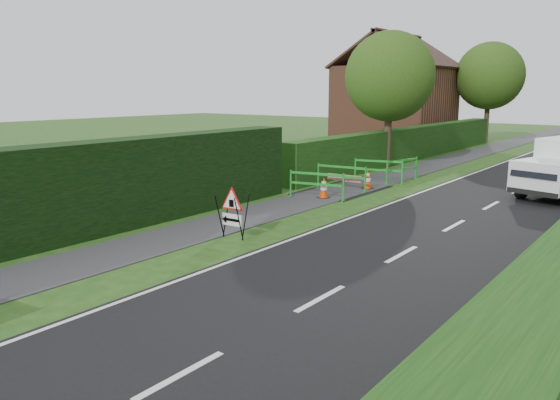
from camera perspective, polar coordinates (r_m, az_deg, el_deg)
The scene contains 16 objects.
ground at distance 11.17m, azimuth -9.58°, elevation -8.84°, with size 120.00×120.00×0.00m, color #1C4413.
footpath at distance 43.62m, azimuth 23.01°, elevation 5.48°, with size 2.00×90.00×0.02m, color #2D2D30.
hedge_west_near at distance 15.06m, azimuth -22.78°, elevation -4.25°, with size 1.10×18.00×2.50m, color black.
hedge_west_far at distance 31.99m, azimuth 13.61°, elevation 4.21°, with size 1.00×24.00×1.80m, color #14380F.
house_west at distance 41.13m, azimuth 11.92°, elevation 9.87°, with size 7.50×7.40×7.88m.
tree_nw at distance 27.97m, azimuth 11.41°, elevation 12.52°, with size 4.40×4.40×6.70m.
tree_fw at distance 42.92m, azimuth 21.06°, elevation 12.00°, with size 4.80×4.80×7.24m.
triangle_sign at distance 14.19m, azimuth -5.16°, elevation -0.93°, with size 0.86×0.86×1.17m.
traffic_cone_3 at distance 19.66m, azimuth 4.59°, elevation 1.30°, with size 0.38×0.38×0.79m.
traffic_cone_4 at distance 21.72m, azimuth 9.13°, elevation 2.15°, with size 0.38×0.38×0.79m.
ped_barrier_0 at distance 19.43m, azimuth 3.85°, elevation 1.90°, with size 2.09×0.79×1.00m.
ped_barrier_1 at distance 21.28m, azimuth 6.44°, elevation 2.68°, with size 2.09×0.58×1.00m.
ped_barrier_2 at distance 23.24m, azimuth 10.25°, elevation 3.31°, with size 2.08×0.84×1.00m.
ped_barrier_3 at distance 23.65m, azimuth 12.64°, elevation 3.35°, with size 0.77×2.09×1.00m.
redwhite_plank at distance 21.66m, azimuth 6.69°, elevation 1.14°, with size 1.50×0.04×0.25m, color red.
hatchback_car at distance 34.48m, azimuth 26.79°, elevation 4.82°, with size 1.42×3.53×1.20m, color silver.
Camera 1 is at (7.71, -7.11, 3.83)m, focal length 35.00 mm.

